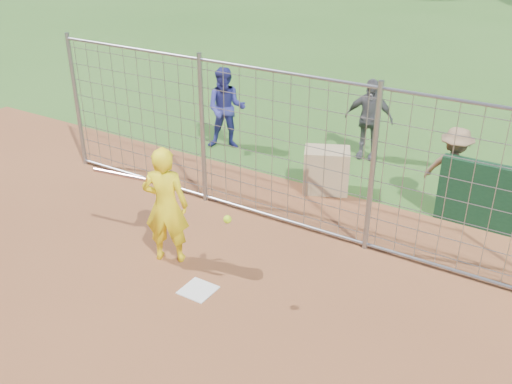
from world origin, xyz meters
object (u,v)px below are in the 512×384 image
Objects in this scene: batter at (166,206)px; bystander_a at (226,109)px; equipment_bin at (326,170)px; bystander_b at (369,119)px; bystander_c at (453,171)px.

bystander_a is (-1.75, 4.03, -0.02)m from batter.
equipment_bin is (0.96, 3.25, -0.48)m from batter.
bystander_a is at bearing 139.28° from equipment_bin.
bystander_b is at bearing 64.29° from equipment_bin.
bystander_c is at bearing -154.84° from batter.
bystander_b is 2.07× the size of equipment_bin.
bystander_b is 1.90m from equipment_bin.
bystander_c is (2.06, -1.44, -0.08)m from bystander_b.
bystander_a is 1.16× the size of bystander_c.
bystander_c is 2.16m from equipment_bin.
equipment_bin is at bearing -131.43° from batter.
bystander_a is 2.16× the size of equipment_bin.
equipment_bin is (-0.03, -1.85, -0.43)m from bystander_b.
equipment_bin is at bearing -101.33° from bystander_b.
bystander_a is at bearing -169.02° from bystander_b.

